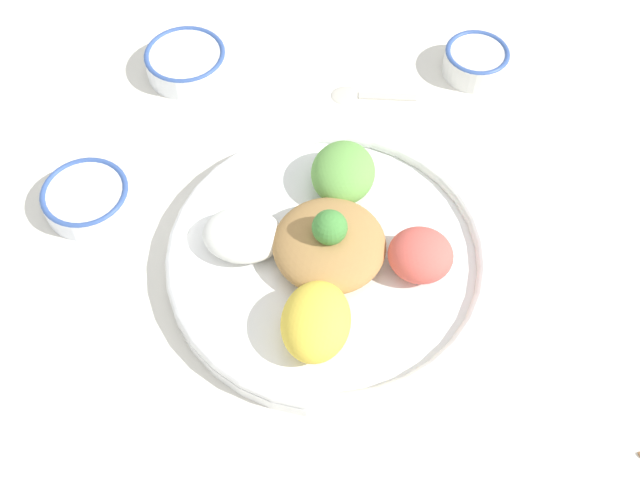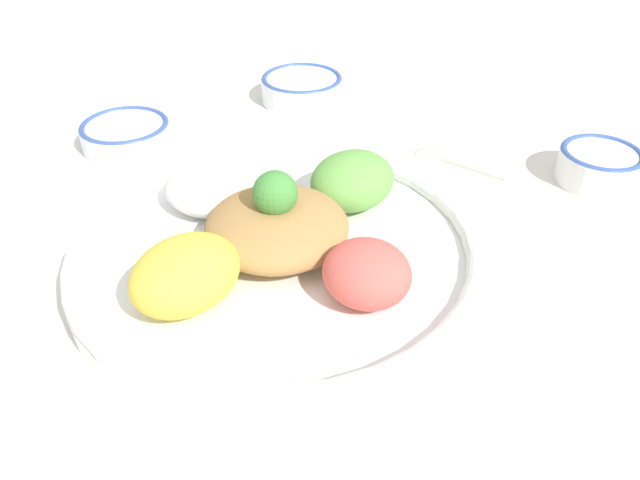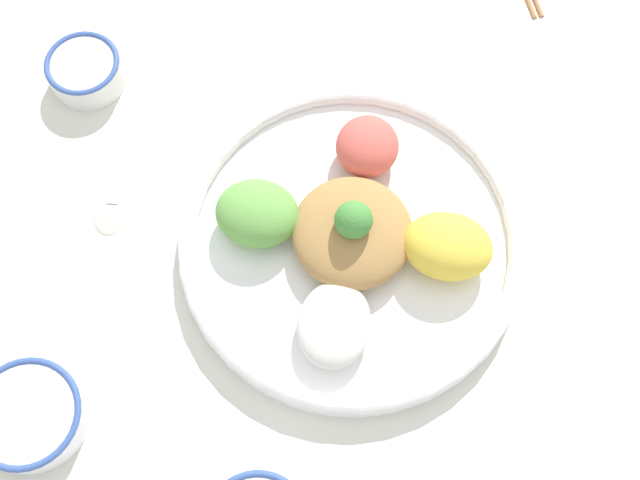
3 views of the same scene
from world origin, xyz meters
name	(u,v)px [view 1 (image 1 of 3)]	position (x,y,z in m)	size (l,w,h in m)	color
ground_plane	(322,257)	(0.00, 0.00, 0.00)	(2.40, 2.40, 0.00)	silver
salad_platter	(330,253)	(0.00, -0.01, 0.03)	(0.40, 0.40, 0.10)	white
sauce_bowl_red	(186,61)	(0.04, 0.38, 0.02)	(0.12, 0.12, 0.04)	white
rice_bowl_blue	(476,60)	(0.38, 0.12, 0.02)	(0.10, 0.10, 0.04)	white
sauce_bowl_dark	(86,197)	(-0.20, 0.25, 0.02)	(0.11, 0.11, 0.03)	white
serving_spoon_main	(362,95)	(0.22, 0.18, 0.00)	(0.11, 0.10, 0.01)	beige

